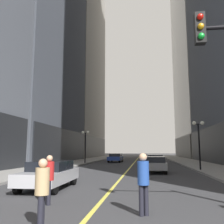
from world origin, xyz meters
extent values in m
plane|color=#38383A|center=(0.00, 35.00, 0.00)|extent=(200.00, 200.00, 0.00)
cube|color=gray|center=(-8.25, 35.00, 0.07)|extent=(4.50, 78.00, 0.15)
cube|color=gray|center=(8.25, 35.00, 0.07)|extent=(4.50, 78.00, 0.15)
cube|color=#E5D64C|center=(0.00, 35.00, 0.00)|extent=(0.16, 70.00, 0.01)
cube|color=black|center=(-10.60, 34.50, 2.50)|extent=(0.50, 22.80, 5.00)
cube|color=#3A3935|center=(-10.60, 60.00, 2.50)|extent=(0.50, 24.70, 5.00)
cube|color=black|center=(10.60, 34.50, 2.50)|extent=(0.50, 22.80, 5.00)
cube|color=#A8A399|center=(15.59, 60.00, 39.28)|extent=(10.18, 26.00, 78.56)
cube|color=#3A3935|center=(10.60, 60.00, 2.50)|extent=(0.50, 24.70, 5.00)
cube|color=#B7B7BC|center=(-3.03, 9.02, 0.59)|extent=(1.91, 4.34, 0.55)
cube|color=black|center=(-3.04, 9.24, 1.07)|extent=(1.66, 2.44, 0.50)
cylinder|color=black|center=(-2.21, 7.52, 0.32)|extent=(0.23, 0.64, 0.64)
cylinder|color=black|center=(-3.82, 7.50, 0.32)|extent=(0.23, 0.64, 0.64)
cylinder|color=black|center=(-2.24, 10.54, 0.32)|extent=(0.23, 0.64, 0.64)
cylinder|color=black|center=(-3.86, 10.52, 0.32)|extent=(0.23, 0.64, 0.64)
cube|color=slate|center=(2.46, 18.48, 0.59)|extent=(1.81, 4.11, 0.55)
cube|color=black|center=(2.46, 18.28, 1.07)|extent=(1.56, 2.31, 0.50)
cylinder|color=black|center=(1.76, 19.92, 0.32)|extent=(0.24, 0.65, 0.64)
cylinder|color=black|center=(3.23, 19.89, 0.32)|extent=(0.24, 0.65, 0.64)
cylinder|color=black|center=(1.69, 17.08, 0.32)|extent=(0.24, 0.65, 0.64)
cylinder|color=black|center=(3.16, 17.04, 0.32)|extent=(0.24, 0.65, 0.64)
cube|color=#196038|center=(2.75, 26.67, 0.59)|extent=(1.76, 4.55, 0.55)
cube|color=black|center=(2.75, 26.44, 1.07)|extent=(1.54, 2.55, 0.50)
cylinder|color=black|center=(1.99, 28.26, 0.32)|extent=(0.22, 0.64, 0.64)
cylinder|color=black|center=(3.51, 28.26, 0.32)|extent=(0.22, 0.64, 0.64)
cylinder|color=black|center=(1.99, 25.08, 0.32)|extent=(0.22, 0.64, 0.64)
cylinder|color=black|center=(3.50, 25.08, 0.32)|extent=(0.22, 0.64, 0.64)
cube|color=navy|center=(-2.91, 36.00, 0.59)|extent=(2.04, 4.59, 0.55)
cube|color=black|center=(-2.91, 36.23, 1.07)|extent=(1.75, 2.59, 0.50)
cylinder|color=black|center=(-2.13, 34.39, 0.32)|extent=(0.24, 0.65, 0.64)
cylinder|color=black|center=(-3.79, 34.44, 0.32)|extent=(0.24, 0.65, 0.64)
cylinder|color=black|center=(-2.03, 37.56, 0.32)|extent=(0.24, 0.65, 0.64)
cylinder|color=black|center=(-3.69, 37.61, 0.32)|extent=(0.24, 0.65, 0.64)
cylinder|color=black|center=(1.49, 4.52, 0.43)|extent=(0.14, 0.14, 0.86)
cylinder|color=black|center=(1.63, 4.61, 0.43)|extent=(0.14, 0.14, 0.86)
cylinder|color=#234799|center=(1.56, 4.57, 1.20)|extent=(0.47, 0.47, 0.68)
sphere|color=tan|center=(1.56, 4.57, 1.66)|extent=(0.23, 0.23, 0.23)
cylinder|color=black|center=(-0.86, 3.01, 0.40)|extent=(0.14, 0.14, 0.80)
cylinder|color=black|center=(-0.83, 2.85, 0.40)|extent=(0.14, 0.14, 0.80)
cylinder|color=tan|center=(-0.84, 2.93, 1.12)|extent=(0.40, 0.40, 0.64)
sphere|color=tan|center=(-0.84, 2.93, 1.55)|extent=(0.22, 0.22, 0.22)
cylinder|color=black|center=(-1.69, 5.56, 0.41)|extent=(0.14, 0.14, 0.82)
cylinder|color=black|center=(-1.77, 5.69, 0.41)|extent=(0.14, 0.14, 0.82)
cylinder|color=#B21E1E|center=(-1.73, 5.62, 1.14)|extent=(0.47, 0.47, 0.65)
sphere|color=tan|center=(-1.73, 5.62, 1.57)|extent=(0.22, 0.22, 0.22)
cube|color=black|center=(3.20, 3.77, 5.20)|extent=(0.28, 0.24, 0.90)
sphere|color=red|center=(3.20, 3.63, 5.48)|extent=(0.17, 0.17, 0.17)
sphere|color=orange|center=(3.20, 3.63, 5.20)|extent=(0.17, 0.17, 0.17)
sphere|color=green|center=(3.20, 3.63, 4.92)|extent=(0.17, 0.17, 0.17)
cylinder|color=black|center=(-6.40, 30.51, 2.10)|extent=(0.14, 0.14, 4.20)
cylinder|color=black|center=(-6.40, 30.51, 4.15)|extent=(0.80, 0.06, 0.06)
sphere|color=white|center=(-6.75, 30.51, 4.25)|extent=(0.36, 0.36, 0.36)
sphere|color=white|center=(-6.05, 30.51, 4.25)|extent=(0.36, 0.36, 0.36)
cylinder|color=black|center=(6.40, 20.23, 2.10)|extent=(0.14, 0.14, 4.20)
cylinder|color=black|center=(6.40, 20.23, 4.15)|extent=(0.80, 0.06, 0.06)
sphere|color=white|center=(6.05, 20.23, 4.25)|extent=(0.36, 0.36, 0.36)
sphere|color=white|center=(6.75, 20.23, 4.25)|extent=(0.36, 0.36, 0.36)
camera|label=1|loc=(1.63, -3.04, 1.87)|focal=40.35mm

